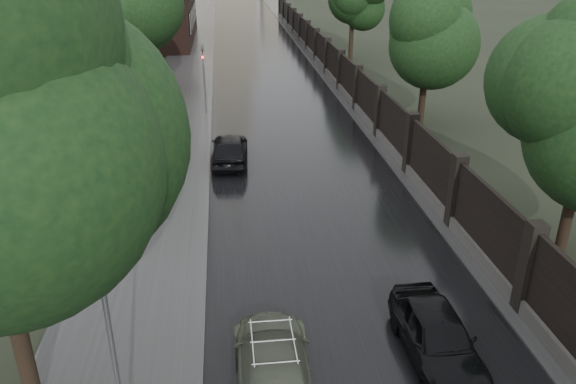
{
  "coord_description": "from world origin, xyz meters",
  "views": [
    {
      "loc": [
        -3.17,
        -6.86,
        9.27
      ],
      "look_at": [
        -1.2,
        10.3,
        1.5
      ],
      "focal_mm": 35.0,
      "sensor_mm": 36.0,
      "label": 1
    }
  ],
  "objects_px": {
    "tree_right_b": "(429,31)",
    "traffic_light": "(204,74)",
    "lamp_post": "(112,343)",
    "hatchback_left": "(230,148)",
    "car_right_near": "(437,335)",
    "volga_sedan": "(273,365)",
    "tree_left_far": "(142,12)"
  },
  "relations": [
    {
      "from": "hatchback_left",
      "to": "car_right_near",
      "type": "bearing_deg",
      "value": 111.47
    },
    {
      "from": "traffic_light",
      "to": "hatchback_left",
      "type": "height_order",
      "value": "traffic_light"
    },
    {
      "from": "tree_left_far",
      "to": "traffic_light",
      "type": "height_order",
      "value": "tree_left_far"
    },
    {
      "from": "lamp_post",
      "to": "volga_sedan",
      "type": "xyz_separation_m",
      "value": [
        3.02,
        1.43,
        -2.05
      ]
    },
    {
      "from": "tree_left_far",
      "to": "hatchback_left",
      "type": "height_order",
      "value": "tree_left_far"
    },
    {
      "from": "lamp_post",
      "to": "volga_sedan",
      "type": "distance_m",
      "value": 3.92
    },
    {
      "from": "hatchback_left",
      "to": "lamp_post",
      "type": "bearing_deg",
      "value": 84.22
    },
    {
      "from": "traffic_light",
      "to": "hatchback_left",
      "type": "relative_size",
      "value": 1.0
    },
    {
      "from": "lamp_post",
      "to": "traffic_light",
      "type": "distance_m",
      "value": 23.52
    },
    {
      "from": "tree_right_b",
      "to": "volga_sedan",
      "type": "relative_size",
      "value": 1.64
    },
    {
      "from": "hatchback_left",
      "to": "tree_right_b",
      "type": "bearing_deg",
      "value": -152.84
    },
    {
      "from": "volga_sedan",
      "to": "tree_right_b",
      "type": "bearing_deg",
      "value": -116.41
    },
    {
      "from": "tree_left_far",
      "to": "hatchback_left",
      "type": "xyz_separation_m",
      "value": [
        4.93,
        -12.82,
        -4.56
      ]
    },
    {
      "from": "tree_left_far",
      "to": "lamp_post",
      "type": "relative_size",
      "value": 1.45
    },
    {
      "from": "tree_right_b",
      "to": "hatchback_left",
      "type": "height_order",
      "value": "tree_right_b"
    },
    {
      "from": "hatchback_left",
      "to": "car_right_near",
      "type": "distance_m",
      "value": 14.49
    },
    {
      "from": "lamp_post",
      "to": "traffic_light",
      "type": "bearing_deg",
      "value": 87.32
    },
    {
      "from": "hatchback_left",
      "to": "tree_left_far",
      "type": "bearing_deg",
      "value": -66.29
    },
    {
      "from": "traffic_light",
      "to": "car_right_near",
      "type": "height_order",
      "value": "traffic_light"
    },
    {
      "from": "tree_left_far",
      "to": "tree_right_b",
      "type": "relative_size",
      "value": 1.05
    },
    {
      "from": "tree_left_far",
      "to": "car_right_near",
      "type": "xyz_separation_m",
      "value": [
        9.6,
        -26.53,
        -4.59
      ]
    },
    {
      "from": "tree_left_far",
      "to": "car_right_near",
      "type": "height_order",
      "value": "tree_left_far"
    },
    {
      "from": "tree_right_b",
      "to": "traffic_light",
      "type": "bearing_deg",
      "value": 165.76
    },
    {
      "from": "lamp_post",
      "to": "traffic_light",
      "type": "relative_size",
      "value": 1.28
    },
    {
      "from": "traffic_light",
      "to": "tree_right_b",
      "type": "bearing_deg",
      "value": -14.24
    },
    {
      "from": "volga_sedan",
      "to": "car_right_near",
      "type": "height_order",
      "value": "car_right_near"
    },
    {
      "from": "volga_sedan",
      "to": "car_right_near",
      "type": "bearing_deg",
      "value": -171.3
    },
    {
      "from": "lamp_post",
      "to": "volga_sedan",
      "type": "bearing_deg",
      "value": 25.35
    },
    {
      "from": "tree_left_far",
      "to": "lamp_post",
      "type": "height_order",
      "value": "tree_left_far"
    },
    {
      "from": "tree_right_b",
      "to": "traffic_light",
      "type": "relative_size",
      "value": 1.75
    },
    {
      "from": "tree_right_b",
      "to": "volga_sedan",
      "type": "bearing_deg",
      "value": -117.39
    },
    {
      "from": "traffic_light",
      "to": "hatchback_left",
      "type": "distance_m",
      "value": 8.09
    }
  ]
}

